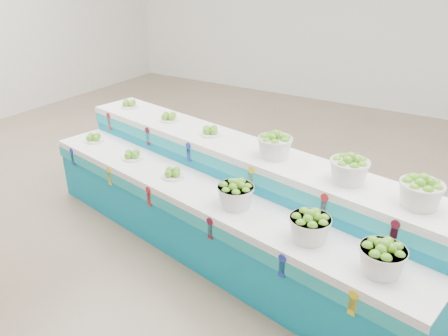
{
  "coord_description": "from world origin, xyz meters",
  "views": [
    {
      "loc": [
        2.68,
        -3.87,
        2.73
      ],
      "look_at": [
        0.63,
        -0.52,
        0.87
      ],
      "focal_mm": 35.84,
      "sensor_mm": 36.0,
      "label": 1
    }
  ],
  "objects_px": {
    "basket_lower_left": "(236,194)",
    "display_stand": "(224,200)",
    "plate_upper_mid": "(169,116)",
    "basket_upper_right": "(421,192)"
  },
  "relations": [
    {
      "from": "basket_upper_right",
      "to": "plate_upper_mid",
      "type": "bearing_deg",
      "value": 168.83
    },
    {
      "from": "plate_upper_mid",
      "to": "basket_upper_right",
      "type": "distance_m",
      "value": 2.87
    },
    {
      "from": "display_stand",
      "to": "plate_upper_mid",
      "type": "xyz_separation_m",
      "value": [
        -1.05,
        0.49,
        0.56
      ]
    },
    {
      "from": "display_stand",
      "to": "basket_lower_left",
      "type": "height_order",
      "value": "display_stand"
    },
    {
      "from": "plate_upper_mid",
      "to": "basket_upper_right",
      "type": "xyz_separation_m",
      "value": [
        2.82,
        -0.56,
        0.07
      ]
    },
    {
      "from": "display_stand",
      "to": "basket_lower_left",
      "type": "xyz_separation_m",
      "value": [
        0.33,
        -0.35,
        0.33
      ]
    },
    {
      "from": "basket_lower_left",
      "to": "display_stand",
      "type": "bearing_deg",
      "value": 133.87
    },
    {
      "from": "plate_upper_mid",
      "to": "basket_lower_left",
      "type": "bearing_deg",
      "value": -31.14
    },
    {
      "from": "display_stand",
      "to": "basket_lower_left",
      "type": "bearing_deg",
      "value": -34.96
    },
    {
      "from": "display_stand",
      "to": "plate_upper_mid",
      "type": "distance_m",
      "value": 1.28
    }
  ]
}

